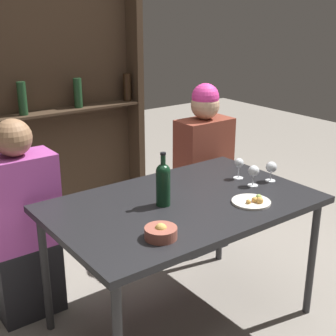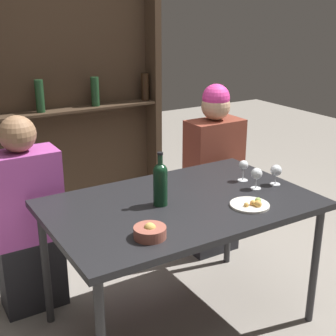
# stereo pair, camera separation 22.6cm
# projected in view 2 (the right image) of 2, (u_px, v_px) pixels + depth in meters

# --- Properties ---
(ground_plane) EXTENTS (10.00, 10.00, 0.00)m
(ground_plane) POSITION_uv_depth(u_px,v_px,m) (180.00, 320.00, 2.75)
(ground_plane) COLOR gray
(dining_table) EXTENTS (1.42, 0.90, 0.76)m
(dining_table) POSITION_uv_depth(u_px,v_px,m) (181.00, 212.00, 2.52)
(dining_table) COLOR black
(dining_table) RESTS_ON ground_plane
(wine_rack_wall) EXTENTS (1.62, 0.21, 2.35)m
(wine_rack_wall) POSITION_uv_depth(u_px,v_px,m) (65.00, 80.00, 3.75)
(wine_rack_wall) COLOR #38281C
(wine_rack_wall) RESTS_ON ground_plane
(wine_bottle) EXTENTS (0.08, 0.08, 0.29)m
(wine_bottle) POSITION_uv_depth(u_px,v_px,m) (160.00, 182.00, 2.42)
(wine_bottle) COLOR black
(wine_bottle) RESTS_ON dining_table
(wine_glass_0) EXTENTS (0.07, 0.07, 0.12)m
(wine_glass_0) POSITION_uv_depth(u_px,v_px,m) (276.00, 171.00, 2.71)
(wine_glass_0) COLOR silver
(wine_glass_0) RESTS_ON dining_table
(wine_glass_1) EXTENTS (0.06, 0.06, 0.12)m
(wine_glass_1) POSITION_uv_depth(u_px,v_px,m) (257.00, 174.00, 2.65)
(wine_glass_1) COLOR silver
(wine_glass_1) RESTS_ON dining_table
(wine_glass_2) EXTENTS (0.06, 0.06, 0.13)m
(wine_glass_2) POSITION_uv_depth(u_px,v_px,m) (243.00, 166.00, 2.77)
(wine_glass_2) COLOR silver
(wine_glass_2) RESTS_ON dining_table
(food_plate_0) EXTENTS (0.21, 0.21, 0.04)m
(food_plate_0) POSITION_uv_depth(u_px,v_px,m) (251.00, 205.00, 2.44)
(food_plate_0) COLOR silver
(food_plate_0) RESTS_ON dining_table
(snack_bowl) EXTENTS (0.15, 0.15, 0.07)m
(snack_bowl) POSITION_uv_depth(u_px,v_px,m) (150.00, 232.00, 2.10)
(snack_bowl) COLOR #995142
(snack_bowl) RESTS_ON dining_table
(seated_person_left) EXTENTS (0.41, 0.22, 1.19)m
(seated_person_left) POSITION_uv_depth(u_px,v_px,m) (27.00, 222.00, 2.72)
(seated_person_left) COLOR #26262B
(seated_person_left) RESTS_ON ground_plane
(seated_person_right) EXTENTS (0.39, 0.22, 1.25)m
(seated_person_right) POSITION_uv_depth(u_px,v_px,m) (213.00, 174.00, 3.36)
(seated_person_right) COLOR #26262B
(seated_person_right) RESTS_ON ground_plane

